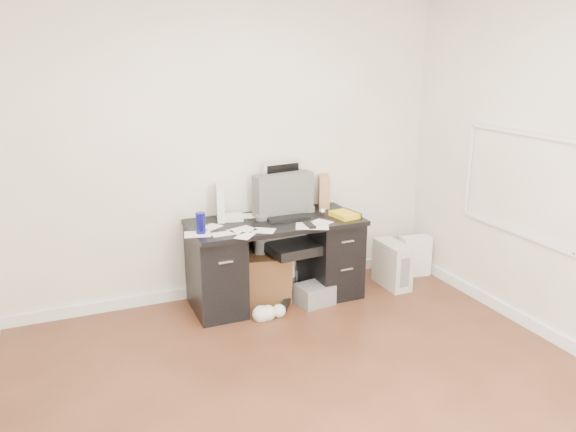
% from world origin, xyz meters
% --- Properties ---
extents(ground, '(4.00, 4.00, 0.00)m').
position_xyz_m(ground, '(0.00, 0.00, 0.00)').
color(ground, '#452616').
rests_on(ground, ground).
extents(room_shell, '(4.02, 4.02, 2.71)m').
position_xyz_m(room_shell, '(0.03, 0.03, 1.66)').
color(room_shell, beige).
rests_on(room_shell, ground).
extents(desk, '(1.50, 0.70, 0.75)m').
position_xyz_m(desk, '(0.30, 1.65, 0.40)').
color(desk, black).
rests_on(desk, ground).
extents(loose_papers, '(1.10, 0.60, 0.00)m').
position_xyz_m(loose_papers, '(0.10, 1.60, 0.75)').
color(loose_papers, silver).
rests_on(loose_papers, desk).
extents(lcd_monitor, '(0.40, 0.27, 0.47)m').
position_xyz_m(lcd_monitor, '(0.46, 1.90, 0.99)').
color(lcd_monitor, silver).
rests_on(lcd_monitor, desk).
extents(keyboard, '(0.38, 0.14, 0.02)m').
position_xyz_m(keyboard, '(0.42, 1.63, 0.76)').
color(keyboard, black).
rests_on(keyboard, desk).
extents(computer_mouse, '(0.08, 0.08, 0.06)m').
position_xyz_m(computer_mouse, '(0.75, 1.65, 0.78)').
color(computer_mouse, silver).
rests_on(computer_mouse, desk).
extents(travel_mug, '(0.08, 0.08, 0.17)m').
position_xyz_m(travel_mug, '(-0.39, 1.54, 0.84)').
color(travel_mug, navy).
rests_on(travel_mug, desk).
extents(white_binder, '(0.18, 0.28, 0.30)m').
position_xyz_m(white_binder, '(-0.13, 1.86, 0.90)').
color(white_binder, silver).
rests_on(white_binder, desk).
extents(magazine_file, '(0.21, 0.29, 0.30)m').
position_xyz_m(magazine_file, '(0.89, 1.91, 0.90)').
color(magazine_file, '#916746').
rests_on(magazine_file, desk).
extents(pen_cup, '(0.13, 0.13, 0.23)m').
position_xyz_m(pen_cup, '(0.71, 1.90, 0.87)').
color(pen_cup, '#543618').
rests_on(pen_cup, desk).
extents(yellow_book, '(0.22, 0.27, 0.04)m').
position_xyz_m(yellow_book, '(0.91, 1.51, 0.77)').
color(yellow_book, yellow).
rests_on(yellow_book, desk).
extents(paper_remote, '(0.34, 0.31, 0.02)m').
position_xyz_m(paper_remote, '(0.52, 1.36, 0.76)').
color(paper_remote, silver).
rests_on(paper_remote, desk).
extents(office_chair, '(0.69, 0.69, 1.12)m').
position_xyz_m(office_chair, '(0.46, 1.63, 0.56)').
color(office_chair, '#494B49').
rests_on(office_chair, ground).
extents(pc_tower, '(0.19, 0.43, 0.43)m').
position_xyz_m(pc_tower, '(1.44, 1.51, 0.21)').
color(pc_tower, '#B8B3A6').
rests_on(pc_tower, ground).
extents(shopping_bag, '(0.32, 0.25, 0.40)m').
position_xyz_m(shopping_bag, '(1.80, 1.66, 0.20)').
color(shopping_bag, white).
rests_on(shopping_bag, ground).
extents(wicker_basket, '(0.50, 0.50, 0.42)m').
position_xyz_m(wicker_basket, '(0.23, 1.74, 0.21)').
color(wicker_basket, '#4E2F17').
rests_on(wicker_basket, ground).
extents(desk_printer, '(0.34, 0.29, 0.18)m').
position_xyz_m(desk_printer, '(0.59, 1.44, 0.09)').
color(desk_printer, slate).
rests_on(desk_printer, ground).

